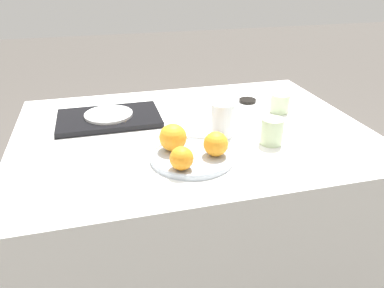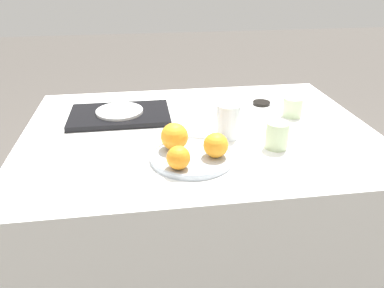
# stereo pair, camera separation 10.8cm
# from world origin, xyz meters

# --- Properties ---
(ground_plane) EXTENTS (12.00, 12.00, 0.00)m
(ground_plane) POSITION_xyz_m (0.00, 0.00, 0.00)
(ground_plane) COLOR #4C4742
(table) EXTENTS (1.20, 0.89, 0.73)m
(table) POSITION_xyz_m (0.00, 0.00, 0.37)
(table) COLOR white
(table) RESTS_ON ground_plane
(fruit_platter) EXTENTS (0.25, 0.25, 0.02)m
(fruit_platter) POSITION_xyz_m (-0.06, -0.21, 0.74)
(fruit_platter) COLOR #B2BCC6
(fruit_platter) RESTS_ON table
(orange_0) EXTENTS (0.07, 0.07, 0.07)m
(orange_0) POSITION_xyz_m (0.01, -0.22, 0.78)
(orange_0) COLOR orange
(orange_0) RESTS_ON fruit_platter
(orange_1) EXTENTS (0.07, 0.07, 0.07)m
(orange_1) POSITION_xyz_m (-0.10, -0.28, 0.78)
(orange_1) COLOR orange
(orange_1) RESTS_ON fruit_platter
(orange_2) EXTENTS (0.08, 0.08, 0.08)m
(orange_2) POSITION_xyz_m (-0.10, -0.16, 0.79)
(orange_2) COLOR orange
(orange_2) RESTS_ON fruit_platter
(water_glass) EXTENTS (0.08, 0.08, 0.11)m
(water_glass) POSITION_xyz_m (0.08, -0.07, 0.79)
(water_glass) COLOR silver
(water_glass) RESTS_ON table
(serving_tray) EXTENTS (0.36, 0.23, 0.02)m
(serving_tray) POSITION_xyz_m (-0.27, 0.15, 0.74)
(serving_tray) COLOR black
(serving_tray) RESTS_ON table
(side_plate) EXTENTS (0.17, 0.17, 0.01)m
(side_plate) POSITION_xyz_m (-0.27, 0.15, 0.76)
(side_plate) COLOR white
(side_plate) RESTS_ON serving_tray
(cup_0) EXTENTS (0.07, 0.07, 0.07)m
(cup_0) POSITION_xyz_m (0.36, 0.07, 0.77)
(cup_0) COLOR #B7CC9E
(cup_0) RESTS_ON table
(cup_1) EXTENTS (0.07, 0.07, 0.08)m
(cup_1) POSITION_xyz_m (0.22, -0.17, 0.77)
(cup_1) COLOR #B7CC9E
(cup_1) RESTS_ON table
(soy_dish) EXTENTS (0.07, 0.07, 0.01)m
(soy_dish) POSITION_xyz_m (0.29, 0.20, 0.74)
(soy_dish) COLOR black
(soy_dish) RESTS_ON table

